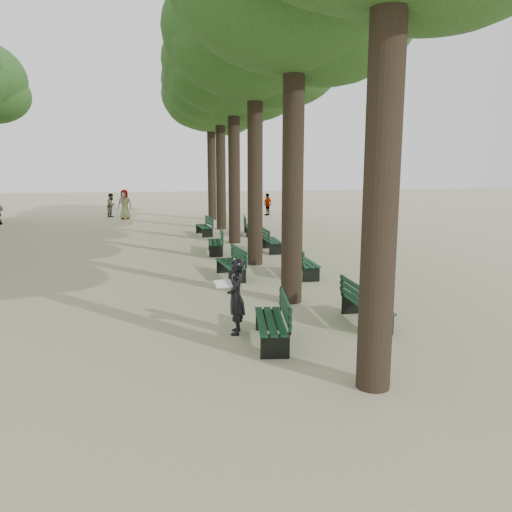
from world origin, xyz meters
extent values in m
plane|color=tan|center=(0.00, 0.00, 0.00)|extent=(120.00, 120.00, 0.00)
cylinder|color=#33261C|center=(1.50, -2.00, 3.75)|extent=(0.52, 0.52, 7.50)
cylinder|color=#33261C|center=(1.50, 3.00, 3.75)|extent=(0.52, 0.52, 7.50)
cylinder|color=#33261C|center=(1.50, 8.00, 3.75)|extent=(0.52, 0.52, 7.50)
ellipsoid|color=#204A19|center=(1.50, 8.00, 7.70)|extent=(6.00, 6.00, 4.50)
cylinder|color=#33261C|center=(1.50, 13.00, 3.75)|extent=(0.52, 0.52, 7.50)
ellipsoid|color=#204A19|center=(1.50, 13.00, 7.70)|extent=(6.00, 6.00, 4.50)
cylinder|color=#33261C|center=(1.50, 18.00, 3.75)|extent=(0.52, 0.52, 7.50)
ellipsoid|color=#204A19|center=(1.50, 18.00, 7.70)|extent=(6.00, 6.00, 4.50)
cylinder|color=#33261C|center=(1.50, 23.00, 3.75)|extent=(0.52, 0.52, 7.50)
ellipsoid|color=#204A19|center=(1.50, 23.00, 7.70)|extent=(6.00, 6.00, 4.50)
cube|color=black|center=(0.35, 0.16, 0.23)|extent=(0.75, 1.85, 0.45)
cube|color=#0D301E|center=(0.35, 0.16, 0.45)|extent=(0.77, 1.86, 0.04)
cube|color=#0D301E|center=(0.63, 0.13, 0.72)|extent=(0.28, 1.79, 0.40)
cube|color=black|center=(0.35, 5.98, 0.23)|extent=(0.72, 1.85, 0.45)
cube|color=#0D301E|center=(0.35, 5.98, 0.45)|extent=(0.74, 1.85, 0.04)
cube|color=#0D301E|center=(0.63, 6.01, 0.72)|extent=(0.25, 1.79, 0.40)
cube|color=black|center=(0.35, 10.40, 0.23)|extent=(0.65, 1.83, 0.45)
cube|color=#0D301E|center=(0.35, 10.40, 0.45)|extent=(0.67, 1.83, 0.04)
cube|color=#0D301E|center=(0.63, 10.38, 0.72)|extent=(0.17, 1.80, 0.40)
cube|color=black|center=(0.35, 15.69, 0.23)|extent=(0.73, 1.85, 0.45)
cube|color=#0D301E|center=(0.35, 15.69, 0.45)|extent=(0.75, 1.85, 0.04)
cube|color=#0D301E|center=(0.63, 15.73, 0.72)|extent=(0.26, 1.79, 0.40)
cube|color=black|center=(2.65, 0.96, 0.23)|extent=(0.52, 1.80, 0.45)
cube|color=#0D301E|center=(2.65, 0.96, 0.45)|extent=(0.54, 1.80, 0.04)
cube|color=#0D301E|center=(2.37, 0.96, 0.72)|extent=(0.04, 1.80, 0.40)
cube|color=black|center=(2.65, 5.81, 0.23)|extent=(0.52, 1.80, 0.45)
cube|color=#0D301E|center=(2.65, 5.81, 0.45)|extent=(0.54, 1.80, 0.04)
cube|color=#0D301E|center=(2.37, 5.81, 0.72)|extent=(0.04, 1.80, 0.40)
cube|color=black|center=(2.65, 10.47, 0.23)|extent=(0.53, 1.80, 0.45)
cube|color=#0D301E|center=(2.65, 10.47, 0.45)|extent=(0.55, 1.80, 0.04)
cube|color=#0D301E|center=(2.37, 10.47, 0.72)|extent=(0.05, 1.80, 0.40)
cube|color=black|center=(2.65, 15.41, 0.23)|extent=(0.71, 1.84, 0.45)
cube|color=#0D301E|center=(2.65, 15.41, 0.45)|extent=(0.73, 1.85, 0.04)
cube|color=#0D301E|center=(2.37, 15.44, 0.72)|extent=(0.23, 1.79, 0.40)
imported|color=black|center=(-0.21, 0.86, 0.77)|extent=(0.40, 0.65, 1.53)
cube|color=white|center=(-0.46, 0.86, 1.05)|extent=(0.37, 0.29, 0.12)
imported|color=#262628|center=(-4.97, 25.84, 0.79)|extent=(0.58, 0.83, 1.58)
imported|color=#262628|center=(-4.01, 24.28, 0.95)|extent=(1.00, 0.63, 1.90)
imported|color=#262628|center=(5.55, 25.08, 0.76)|extent=(0.86, 0.83, 1.52)
camera|label=1|loc=(-1.60, -8.78, 3.36)|focal=35.00mm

